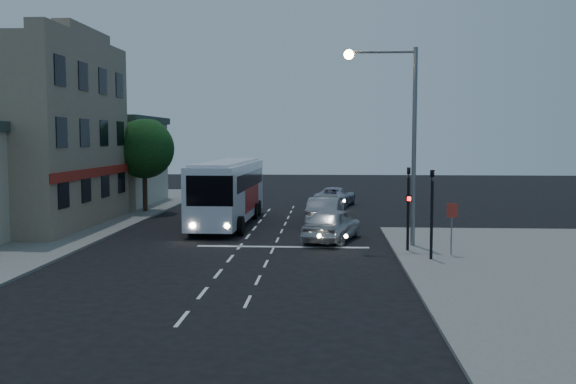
# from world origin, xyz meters

# --- Properties ---
(ground) EXTENTS (120.00, 120.00, 0.00)m
(ground) POSITION_xyz_m (0.00, 0.00, 0.00)
(ground) COLOR black
(sidewalk_near) EXTENTS (12.00, 24.00, 0.12)m
(sidewalk_near) POSITION_xyz_m (13.00, -4.00, 0.06)
(sidewalk_near) COLOR slate
(sidewalk_near) RESTS_ON ground
(sidewalk_far) EXTENTS (12.00, 50.00, 0.12)m
(sidewalk_far) POSITION_xyz_m (-13.00, 8.00, 0.06)
(sidewalk_far) COLOR slate
(sidewalk_far) RESTS_ON ground
(road_markings) EXTENTS (8.00, 30.55, 0.01)m
(road_markings) POSITION_xyz_m (1.29, 3.31, 0.00)
(road_markings) COLOR silver
(road_markings) RESTS_ON ground
(tour_bus) EXTENTS (2.89, 12.15, 3.71)m
(tour_bus) POSITION_xyz_m (-1.69, 9.57, 2.01)
(tour_bus) COLOR silver
(tour_bus) RESTS_ON ground
(car_suv) EXTENTS (3.30, 5.22, 1.66)m
(car_suv) POSITION_xyz_m (4.30, 3.80, 0.83)
(car_suv) COLOR #BCBBBF
(car_suv) RESTS_ON ground
(car_sedan_a) EXTENTS (2.08, 5.07, 1.64)m
(car_sedan_a) POSITION_xyz_m (3.90, 9.35, 0.82)
(car_sedan_a) COLOR gray
(car_sedan_a) RESTS_ON ground
(car_sedan_b) EXTENTS (2.03, 4.90, 1.42)m
(car_sedan_b) POSITION_xyz_m (4.15, 14.38, 0.71)
(car_sedan_b) COLOR gray
(car_sedan_b) RESTS_ON ground
(car_sedan_c) EXTENTS (3.43, 5.49, 1.41)m
(car_sedan_c) POSITION_xyz_m (4.66, 19.98, 0.71)
(car_sedan_c) COLOR #A8A7BA
(car_sedan_c) RESTS_ON ground
(traffic_signal_main) EXTENTS (0.25, 0.35, 4.10)m
(traffic_signal_main) POSITION_xyz_m (7.60, 0.78, 2.42)
(traffic_signal_main) COLOR black
(traffic_signal_main) RESTS_ON sidewalk_near
(traffic_signal_side) EXTENTS (0.18, 0.15, 4.10)m
(traffic_signal_side) POSITION_xyz_m (8.30, -1.20, 2.42)
(traffic_signal_side) COLOR black
(traffic_signal_side) RESTS_ON sidewalk_near
(regulatory_sign) EXTENTS (0.45, 0.12, 2.20)m
(regulatory_sign) POSITION_xyz_m (9.30, -0.24, 1.60)
(regulatory_sign) COLOR slate
(regulatory_sign) RESTS_ON sidewalk_near
(streetlight) EXTENTS (3.32, 0.44, 9.00)m
(streetlight) POSITION_xyz_m (7.34, 2.20, 5.73)
(streetlight) COLOR slate
(streetlight) RESTS_ON sidewalk_near
(main_building) EXTENTS (10.12, 12.00, 11.00)m
(main_building) POSITION_xyz_m (-13.96, 8.00, 5.16)
(main_building) COLOR gray
(main_building) RESTS_ON sidewalk_far
(low_building_north) EXTENTS (9.40, 9.40, 6.50)m
(low_building_north) POSITION_xyz_m (-13.50, 20.00, 3.39)
(low_building_north) COLOR #B3AA98
(low_building_north) RESTS_ON sidewalk_far
(street_tree) EXTENTS (4.00, 4.00, 6.20)m
(street_tree) POSITION_xyz_m (-8.21, 15.02, 4.50)
(street_tree) COLOR black
(street_tree) RESTS_ON sidewalk_far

